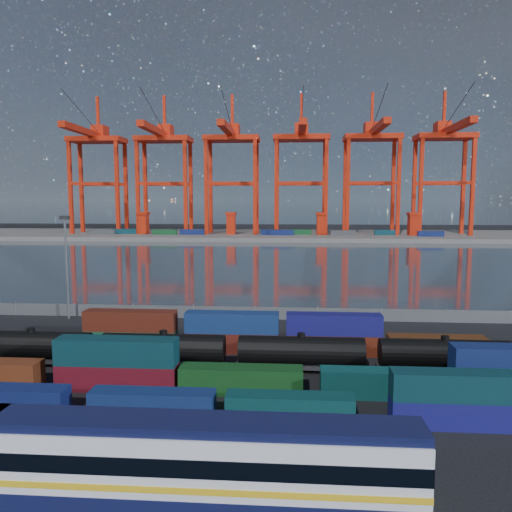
{
  "coord_description": "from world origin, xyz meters",
  "views": [
    {
      "loc": [
        5.86,
        -50.33,
        18.98
      ],
      "look_at": [
        0.0,
        30.0,
        10.0
      ],
      "focal_mm": 35.0,
      "sensor_mm": 36.0,
      "label": 1
    }
  ],
  "objects": [
    {
      "name": "ground",
      "position": [
        0.0,
        0.0,
        0.0
      ],
      "size": [
        700.0,
        700.0,
        0.0
      ],
      "primitive_type": "plane",
      "color": "black",
      "rests_on": "ground"
    },
    {
      "name": "harbor_water",
      "position": [
        0.0,
        105.0,
        0.01
      ],
      "size": [
        700.0,
        700.0,
        0.0
      ],
      "primitive_type": "plane",
      "color": "#28313A",
      "rests_on": "ground"
    },
    {
      "name": "far_quay",
      "position": [
        0.0,
        210.0,
        1.0
      ],
      "size": [
        700.0,
        70.0,
        2.0
      ],
      "primitive_type": "cube",
      "color": "#514F4C",
      "rests_on": "ground"
    },
    {
      "name": "distant_mountains",
      "position": [
        63.02,
        1600.0,
        220.29
      ],
      "size": [
        2470.0,
        1100.0,
        520.0
      ],
      "color": "#1E2630",
      "rests_on": "ground"
    },
    {
      "name": "container_row_south",
      "position": [
        -7.96,
        -9.01,
        1.83
      ],
      "size": [
        138.71,
        2.24,
        4.77
      ],
      "color": "#494C4F",
      "rests_on": "ground"
    },
    {
      "name": "container_row_mid",
      "position": [
        13.07,
        -2.88,
        1.73
      ],
      "size": [
        141.23,
        2.48,
        5.28
      ],
      "color": "#373A3C",
      "rests_on": "ground"
    },
    {
      "name": "container_row_north",
      "position": [
        1.57,
        10.44,
        2.19
      ],
      "size": [
        128.66,
        2.38,
        5.07
      ],
      "color": "#121054",
      "rests_on": "ground"
    },
    {
      "name": "tanker_string",
      "position": [
        14.69,
        3.61,
        2.22
      ],
      "size": [
        122.88,
        3.09,
        4.42
      ],
      "color": "black",
      "rests_on": "ground"
    },
    {
      "name": "waterfront_fence",
      "position": [
        -0.0,
        28.0,
        1.0
      ],
      "size": [
        160.12,
        0.12,
        2.2
      ],
      "color": "#595B5E",
      "rests_on": "ground"
    },
    {
      "name": "yard_light_mast",
      "position": [
        -30.0,
        26.0,
        9.3
      ],
      "size": [
        1.6,
        0.4,
        16.6
      ],
      "color": "slate",
      "rests_on": "ground"
    },
    {
      "name": "gantry_cranes",
      "position": [
        -7.5,
        203.08,
        44.28
      ],
      "size": [
        202.79,
        53.35,
        72.24
      ],
      "color": "red",
      "rests_on": "ground"
    },
    {
      "name": "quay_containers",
      "position": [
        -11.0,
        195.46,
        3.3
      ],
      "size": [
        172.58,
        10.99,
        2.6
      ],
      "color": "navy",
      "rests_on": "far_quay"
    },
    {
      "name": "straddle_carriers",
      "position": [
        -2.5,
        200.0,
        7.82
      ],
      "size": [
        140.0,
        7.0,
        11.1
      ],
      "color": "red",
      "rests_on": "far_quay"
    }
  ]
}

